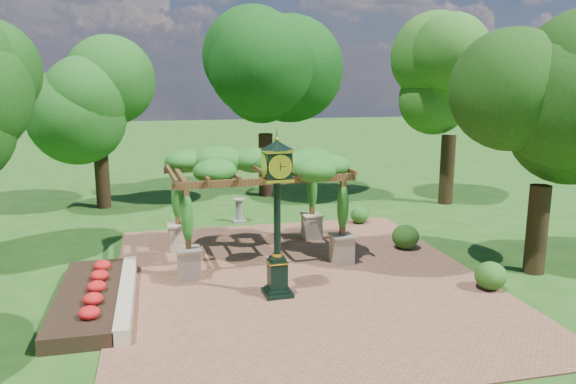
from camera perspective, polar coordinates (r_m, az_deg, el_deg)
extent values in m
plane|color=#1E4714|center=(14.81, 2.24, -10.30)|extent=(120.00, 120.00, 0.00)
cube|color=brown|center=(15.70, 1.26, -8.90)|extent=(10.00, 12.00, 0.04)
cube|color=#C6B793|center=(14.76, -16.07, -10.00)|extent=(0.35, 5.00, 0.40)
cube|color=red|center=(14.86, -19.58, -10.18)|extent=(1.50, 5.00, 0.36)
cube|color=black|center=(14.62, -1.08, -10.19)|extent=(0.74, 0.74, 0.11)
cube|color=black|center=(14.45, -1.08, -8.43)|extent=(0.46, 0.46, 0.80)
cube|color=gold|center=(14.33, -1.09, -7.09)|extent=(0.52, 0.52, 0.04)
cylinder|color=black|center=(14.00, -1.11, -2.61)|extent=(0.18, 0.18, 2.04)
cube|color=black|center=(13.74, -1.13, 2.78)|extent=(0.65, 0.65, 0.62)
cylinder|color=beige|center=(13.43, -0.79, 2.58)|extent=(0.53, 0.05, 0.53)
cone|color=black|center=(13.67, -1.14, 4.80)|extent=(0.83, 0.83, 0.22)
sphere|color=gold|center=(13.65, -1.14, 5.36)|extent=(0.12, 0.12, 0.12)
cube|color=tan|center=(15.85, -10.02, -7.24)|extent=(0.63, 0.63, 0.82)
cube|color=#53391C|center=(15.48, -10.19, -2.69)|extent=(0.15, 0.15, 1.68)
cube|color=tan|center=(16.95, 5.50, -5.86)|extent=(0.63, 0.63, 0.82)
cube|color=#53391C|center=(16.61, 5.59, -1.58)|extent=(0.15, 0.15, 1.68)
cube|color=tan|center=(18.45, -11.07, -4.57)|extent=(0.63, 0.63, 0.82)
cube|color=#53391C|center=(18.13, -11.23, -0.63)|extent=(0.15, 0.15, 1.68)
cube|color=tan|center=(19.40, 2.44, -3.55)|extent=(0.63, 0.63, 0.82)
cube|color=#53391C|center=(19.10, 2.47, 0.21)|extent=(0.15, 0.15, 1.68)
cube|color=#53391C|center=(15.70, -2.05, 1.11)|extent=(5.28, 0.47, 0.20)
cube|color=#53391C|center=(18.31, -4.25, 2.60)|extent=(5.28, 0.47, 0.20)
ellipsoid|color=#21601B|center=(16.96, -3.24, 2.73)|extent=(5.48, 3.62, 0.91)
cube|color=gray|center=(21.86, -4.96, -2.92)|extent=(0.52, 0.52, 0.09)
cylinder|color=gray|center=(21.76, -4.98, -1.86)|extent=(0.26, 0.26, 0.83)
cylinder|color=gray|center=(21.66, -5.00, -0.75)|extent=(0.49, 0.49, 0.05)
ellipsoid|color=#255819|center=(15.80, 19.89, -8.00)|extent=(1.06, 1.06, 0.74)
ellipsoid|color=#1F4914|center=(18.65, 11.85, -4.46)|extent=(1.13, 1.13, 0.79)
ellipsoid|color=#205919|center=(21.57, 7.29, -2.35)|extent=(0.86, 0.86, 0.62)
cylinder|color=black|center=(25.18, -18.35, 1.52)|extent=(0.60, 0.60, 2.71)
ellipsoid|color=#1B5016|center=(24.84, -18.87, 9.48)|extent=(3.72, 3.72, 4.28)
cylinder|color=black|center=(26.36, -2.28, 2.78)|extent=(0.66, 0.66, 2.93)
ellipsoid|color=#0F3E0F|center=(26.04, -2.35, 11.02)|extent=(4.47, 4.47, 4.63)
cylinder|color=#302212|center=(25.64, 15.85, 2.20)|extent=(0.63, 0.63, 3.03)
ellipsoid|color=#285B1A|center=(25.32, 16.35, 10.94)|extent=(3.77, 3.77, 4.78)
cylinder|color=#332514|center=(17.44, 23.98, -3.50)|extent=(0.59, 0.59, 2.56)
ellipsoid|color=#163A0E|center=(16.93, 24.90, 7.35)|extent=(3.61, 3.61, 4.04)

